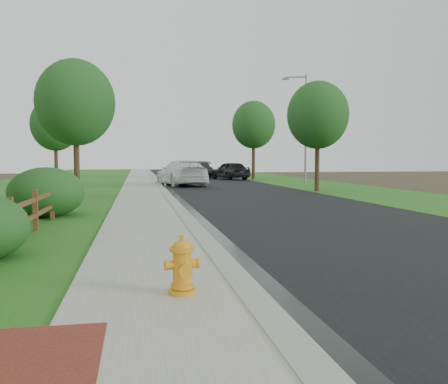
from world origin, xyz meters
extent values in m
plane|color=#382C1E|center=(0.00, 0.00, 0.00)|extent=(120.00, 120.00, 0.00)
cube|color=black|center=(4.60, 35.00, 0.01)|extent=(8.00, 90.00, 0.02)
cube|color=gray|center=(0.40, 35.00, 0.06)|extent=(0.40, 90.00, 0.12)
cube|color=black|center=(0.75, 35.00, 0.02)|extent=(0.50, 90.00, 0.00)
cube|color=gray|center=(-0.90, 35.00, 0.05)|extent=(2.20, 90.00, 0.10)
cube|color=#1F5919|center=(-2.80, 35.00, 0.03)|extent=(1.60, 90.00, 0.06)
cube|color=#1F5919|center=(-8.00, 35.00, 0.02)|extent=(9.00, 90.00, 0.04)
cube|color=#1F5919|center=(11.50, 35.00, 0.02)|extent=(6.00, 90.00, 0.04)
cube|color=#4E341A|center=(-3.60, 5.20, 0.55)|extent=(0.12, 0.12, 1.10)
cube|color=#4E341A|center=(-3.60, 7.60, 0.55)|extent=(0.12, 0.12, 1.10)
cube|color=#4E341A|center=(-3.60, 10.00, 0.55)|extent=(0.12, 0.12, 1.10)
cube|color=#4E341A|center=(-3.60, 12.40, 0.55)|extent=(0.12, 0.12, 1.10)
cube|color=#4E341A|center=(-3.60, 14.80, 0.55)|extent=(0.12, 0.12, 1.10)
cube|color=#4E341A|center=(-3.60, 6.40, 0.45)|extent=(0.08, 2.35, 0.10)
cube|color=#4E341A|center=(-3.60, 6.40, 0.85)|extent=(0.08, 2.35, 0.10)
cube|color=#4E341A|center=(-3.60, 8.80, 0.45)|extent=(0.08, 2.35, 0.10)
cube|color=#4E341A|center=(-3.60, 8.80, 0.85)|extent=(0.08, 2.35, 0.10)
cube|color=#4E341A|center=(-3.60, 11.20, 0.45)|extent=(0.08, 2.35, 0.10)
cube|color=#4E341A|center=(-3.60, 11.20, 0.85)|extent=(0.08, 2.35, 0.10)
cube|color=#4E341A|center=(-3.60, 13.60, 0.45)|extent=(0.08, 2.35, 0.10)
cube|color=#4E341A|center=(-3.60, 13.60, 0.85)|extent=(0.08, 2.35, 0.10)
cylinder|color=orange|center=(-0.50, 1.18, 0.13)|extent=(0.36, 0.36, 0.06)
cylinder|color=orange|center=(-0.50, 1.18, 0.42)|extent=(0.24, 0.24, 0.55)
cylinder|color=orange|center=(-0.50, 1.18, 0.21)|extent=(0.30, 0.30, 0.05)
cylinder|color=orange|center=(-0.50, 1.18, 0.69)|extent=(0.33, 0.33, 0.05)
ellipsoid|color=orange|center=(-0.50, 1.18, 0.71)|extent=(0.26, 0.26, 0.20)
cylinder|color=orange|center=(-0.50, 1.18, 0.84)|extent=(0.06, 0.06, 0.07)
cylinder|color=orange|center=(-0.48, 1.02, 0.45)|extent=(0.17, 0.15, 0.16)
cylinder|color=orange|center=(-0.68, 1.16, 0.49)|extent=(0.15, 0.14, 0.13)
cylinder|color=orange|center=(-0.32, 1.20, 0.49)|extent=(0.15, 0.14, 0.13)
imported|color=white|center=(2.00, 28.09, 0.90)|extent=(3.63, 6.41, 1.75)
imported|color=black|center=(7.20, 37.02, 0.83)|extent=(3.24, 5.10, 1.62)
imported|color=black|center=(4.88, 41.30, 0.83)|extent=(2.30, 5.09, 1.62)
cylinder|color=gray|center=(11.50, 29.31, 4.10)|extent=(0.16, 0.16, 8.20)
cube|color=gray|center=(10.83, 29.60, 8.01)|extent=(1.54, 0.77, 0.11)
cube|color=gray|center=(10.09, 29.94, 7.92)|extent=(0.54, 0.39, 0.16)
ellipsoid|color=#204E1C|center=(-3.90, 10.80, 0.81)|extent=(2.41, 2.41, 1.61)
cylinder|color=#311F14|center=(-3.90, 18.62, 1.99)|extent=(0.27, 0.27, 3.97)
ellipsoid|color=#204E1C|center=(-3.90, 18.62, 4.54)|extent=(3.71, 3.71, 4.08)
cylinder|color=#311F14|center=(9.00, 20.57, 1.90)|extent=(0.26, 0.26, 3.80)
ellipsoid|color=#204E1C|center=(9.00, 20.57, 4.34)|extent=(3.47, 3.47, 3.82)
cylinder|color=#311F14|center=(-7.00, 32.13, 1.94)|extent=(0.27, 0.27, 3.88)
ellipsoid|color=#204E1C|center=(-7.00, 32.13, 4.43)|extent=(3.58, 3.58, 3.94)
cylinder|color=#311F14|center=(9.43, 37.28, 2.18)|extent=(0.30, 0.30, 4.36)
ellipsoid|color=#204E1C|center=(9.43, 37.28, 4.98)|extent=(3.94, 3.94, 4.34)
camera|label=1|loc=(-1.06, -4.94, 1.87)|focal=38.00mm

